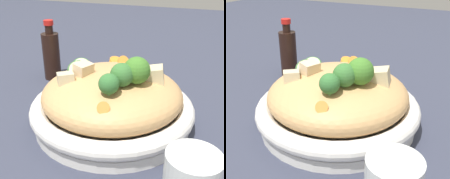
# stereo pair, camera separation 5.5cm
# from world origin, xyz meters

# --- Properties ---
(ground_plane) EXTENTS (3.00, 3.00, 0.00)m
(ground_plane) POSITION_xyz_m (0.00, 0.00, 0.00)
(ground_plane) COLOR #343849
(serving_bowl) EXTENTS (0.32, 0.32, 0.05)m
(serving_bowl) POSITION_xyz_m (0.00, 0.00, 0.03)
(serving_bowl) COLOR white
(serving_bowl) RESTS_ON ground_plane
(noodle_heap) EXTENTS (0.27, 0.27, 0.09)m
(noodle_heap) POSITION_xyz_m (-0.00, 0.00, 0.07)
(noodle_heap) COLOR tan
(noodle_heap) RESTS_ON serving_bowl
(broccoli_florets) EXTENTS (0.09, 0.11, 0.06)m
(broccoli_florets) POSITION_xyz_m (0.04, -0.04, 0.13)
(broccoli_florets) COLOR #8FB373
(broccoli_florets) RESTS_ON serving_bowl
(carrot_coins) EXTENTS (0.10, 0.24, 0.04)m
(carrot_coins) POSITION_xyz_m (-0.00, 0.04, 0.10)
(carrot_coins) COLOR orange
(carrot_coins) RESTS_ON serving_bowl
(zucchini_slices) EXTENTS (0.08, 0.12, 0.04)m
(zucchini_slices) POSITION_xyz_m (-0.08, 0.03, 0.10)
(zucchini_slices) COLOR beige
(zucchini_slices) RESTS_ON serving_bowl
(chicken_chunks) EXTENTS (0.19, 0.11, 0.04)m
(chicken_chunks) POSITION_xyz_m (0.01, -0.00, 0.11)
(chicken_chunks) COLOR beige
(chicken_chunks) RESTS_ON serving_bowl
(soy_sauce_bottle) EXTENTS (0.05, 0.05, 0.16)m
(soy_sauce_bottle) POSITION_xyz_m (-0.24, 0.17, 0.07)
(soy_sauce_bottle) COLOR black
(soy_sauce_bottle) RESTS_ON ground_plane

